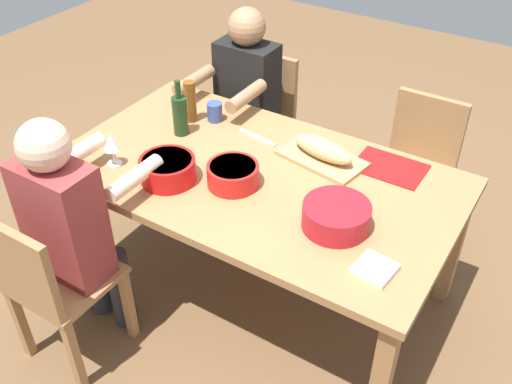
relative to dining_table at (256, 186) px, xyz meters
The scene contains 19 objects.
ground_plane 0.66m from the dining_table, ahead, with size 8.00×8.00×0.00m, color brown.
dining_table is the anchor object (origin of this frame).
chair_far_right 1.00m from the dining_table, 59.23° to the left, with size 0.40×0.40×0.85m.
chair_far_left 1.00m from the dining_table, 120.77° to the left, with size 0.40×0.40×0.85m.
diner_far_left 0.83m from the dining_table, 127.28° to the left, with size 0.41×0.53×1.20m.
chair_near_left 1.00m from the dining_table, 120.77° to the right, with size 0.40×0.40×0.85m.
diner_near_left 0.83m from the dining_table, 127.28° to the right, with size 0.41×0.53×1.20m.
serving_bowl_salad 0.19m from the dining_table, 106.86° to the right, with size 0.23×0.23×0.10m.
serving_bowl_pasta 0.42m from the dining_table, 140.11° to the right, with size 0.25×0.25×0.11m.
serving_bowl_fruit 0.52m from the dining_table, 17.51° to the right, with size 0.28×0.28×0.11m.
cutting_board 0.34m from the dining_table, 50.06° to the left, with size 0.40×0.22×0.02m, color tan.
bread_loaf 0.36m from the dining_table, 50.06° to the left, with size 0.32×0.11×0.09m, color tan.
wine_bottle 0.54m from the dining_table, 169.57° to the left, with size 0.08×0.08×0.29m.
beer_bottle 0.61m from the dining_table, 157.54° to the left, with size 0.06×0.06×0.22m, color brown.
wine_glass 0.69m from the dining_table, 153.73° to the right, with size 0.08×0.08×0.17m.
placemat_far_right 0.62m from the dining_table, 35.77° to the left, with size 0.32×0.23×0.01m, color maroon.
cup_far_left 0.54m from the dining_table, 146.42° to the left, with size 0.08×0.08×0.10m, color #334C8C.
carving_knife 0.31m from the dining_table, 120.97° to the left, with size 0.23×0.02×0.01m, color silver.
napkin_stack 0.78m from the dining_table, 23.08° to the right, with size 0.14×0.14×0.02m, color white.
Camera 1 is at (1.16, -1.84, 2.27)m, focal length 40.92 mm.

